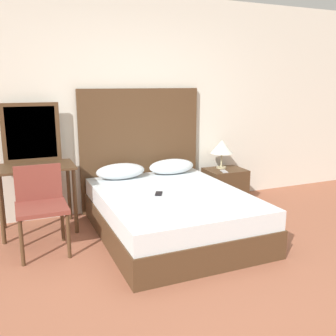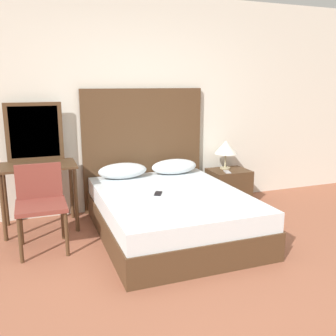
{
  "view_description": "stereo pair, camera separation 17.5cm",
  "coord_description": "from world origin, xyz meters",
  "px_view_note": "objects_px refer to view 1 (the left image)",
  "views": [
    {
      "loc": [
        -1.42,
        -2.29,
        1.64
      ],
      "look_at": [
        0.12,
        1.36,
        0.73
      ],
      "focal_mm": 40.0,
      "sensor_mm": 36.0,
      "label": 1
    },
    {
      "loc": [
        -1.26,
        -2.35,
        1.64
      ],
      "look_at": [
        0.12,
        1.36,
        0.73
      ],
      "focal_mm": 40.0,
      "sensor_mm": 36.0,
      "label": 2
    }
  ],
  "objects_px": {
    "table_lamp": "(222,147)",
    "vanity_desk": "(36,178)",
    "bed": "(172,214)",
    "chair": "(41,201)",
    "phone_on_nightstand": "(224,171)",
    "phone_on_bed": "(159,194)",
    "nightstand": "(225,186)"
  },
  "relations": [
    {
      "from": "bed",
      "to": "table_lamp",
      "type": "relative_size",
      "value": 5.02
    },
    {
      "from": "phone_on_bed",
      "to": "chair",
      "type": "xyz_separation_m",
      "value": [
        -1.18,
        0.15,
        0.02
      ]
    },
    {
      "from": "table_lamp",
      "to": "chair",
      "type": "height_order",
      "value": "table_lamp"
    },
    {
      "from": "phone_on_nightstand",
      "to": "chair",
      "type": "relative_size",
      "value": 0.19
    },
    {
      "from": "nightstand",
      "to": "table_lamp",
      "type": "height_order",
      "value": "table_lamp"
    },
    {
      "from": "phone_on_bed",
      "to": "vanity_desk",
      "type": "relative_size",
      "value": 0.2
    },
    {
      "from": "phone_on_bed",
      "to": "nightstand",
      "type": "distance_m",
      "value": 1.49
    },
    {
      "from": "phone_on_bed",
      "to": "phone_on_nightstand",
      "type": "height_order",
      "value": "phone_on_bed"
    },
    {
      "from": "phone_on_bed",
      "to": "chair",
      "type": "bearing_deg",
      "value": 172.94
    },
    {
      "from": "table_lamp",
      "to": "chair",
      "type": "relative_size",
      "value": 0.47
    },
    {
      "from": "table_lamp",
      "to": "vanity_desk",
      "type": "distance_m",
      "value": 2.44
    },
    {
      "from": "phone_on_bed",
      "to": "phone_on_nightstand",
      "type": "bearing_deg",
      "value": 27.79
    },
    {
      "from": "bed",
      "to": "phone_on_bed",
      "type": "distance_m",
      "value": 0.29
    },
    {
      "from": "chair",
      "to": "table_lamp",
      "type": "bearing_deg",
      "value": 15.37
    },
    {
      "from": "vanity_desk",
      "to": "phone_on_bed",
      "type": "bearing_deg",
      "value": -29.85
    },
    {
      "from": "table_lamp",
      "to": "vanity_desk",
      "type": "relative_size",
      "value": 0.47
    },
    {
      "from": "table_lamp",
      "to": "phone_on_nightstand",
      "type": "height_order",
      "value": "table_lamp"
    },
    {
      "from": "phone_on_nightstand",
      "to": "phone_on_bed",
      "type": "bearing_deg",
      "value": -152.21
    },
    {
      "from": "bed",
      "to": "vanity_desk",
      "type": "xyz_separation_m",
      "value": [
        -1.33,
        0.68,
        0.37
      ]
    },
    {
      "from": "phone_on_bed",
      "to": "nightstand",
      "type": "bearing_deg",
      "value": 29.91
    },
    {
      "from": "phone_on_nightstand",
      "to": "vanity_desk",
      "type": "xyz_separation_m",
      "value": [
        -2.36,
        0.05,
        0.13
      ]
    },
    {
      "from": "table_lamp",
      "to": "chair",
      "type": "xyz_separation_m",
      "value": [
        -2.44,
        -0.67,
        -0.27
      ]
    },
    {
      "from": "nightstand",
      "to": "vanity_desk",
      "type": "distance_m",
      "value": 2.48
    },
    {
      "from": "bed",
      "to": "table_lamp",
      "type": "distance_m",
      "value": 1.47
    },
    {
      "from": "bed",
      "to": "chair",
      "type": "bearing_deg",
      "value": 173.74
    },
    {
      "from": "phone_on_nightstand",
      "to": "chair",
      "type": "bearing_deg",
      "value": -168.61
    },
    {
      "from": "nightstand",
      "to": "phone_on_nightstand",
      "type": "relative_size",
      "value": 3.22
    },
    {
      "from": "phone_on_bed",
      "to": "bed",
      "type": "bearing_deg",
      "value": 0.09
    },
    {
      "from": "bed",
      "to": "nightstand",
      "type": "height_order",
      "value": "bed"
    },
    {
      "from": "table_lamp",
      "to": "bed",
      "type": "bearing_deg",
      "value": -143.58
    },
    {
      "from": "vanity_desk",
      "to": "table_lamp",
      "type": "bearing_deg",
      "value": 3.29
    },
    {
      "from": "phone_on_nightstand",
      "to": "chair",
      "type": "height_order",
      "value": "chair"
    }
  ]
}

